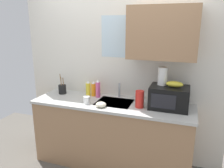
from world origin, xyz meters
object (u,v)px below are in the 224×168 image
dish_soap_bottle_orange (93,89)px  utensil_crock (62,89)px  cereal_canister (140,99)px  dish_soap_bottle_yellow (88,88)px  paper_towel_roll (162,76)px  mug_white (87,100)px  microwave (169,97)px  small_bowl (101,105)px  banana_bunch (175,84)px  dish_soap_bottle_pink (98,89)px

dish_soap_bottle_orange → utensil_crock: (-0.48, -0.05, -0.03)m
dish_soap_bottle_orange → cereal_canister: bearing=-17.1°
dish_soap_bottle_yellow → paper_towel_roll: bearing=-4.1°
mug_white → paper_towel_roll: bearing=14.8°
dish_soap_bottle_orange → microwave: bearing=-6.6°
small_bowl → banana_bunch: bearing=16.6°
paper_towel_roll → dish_soap_bottle_orange: bearing=175.8°
banana_bunch → paper_towel_roll: 0.18m
utensil_crock → banana_bunch: bearing=-2.5°
microwave → small_bowl: microwave is taller
microwave → dish_soap_bottle_pink: 0.97m
paper_towel_roll → microwave: bearing=-27.4°
microwave → mug_white: microwave is taller
dish_soap_bottle_pink → small_bowl: bearing=-62.2°
paper_towel_roll → mug_white: 1.00m
microwave → dish_soap_bottle_pink: (-0.97, 0.09, -0.02)m
paper_towel_roll → small_bowl: bearing=-156.5°
microwave → dish_soap_bottle_orange: bearing=173.4°
dish_soap_bottle_orange → utensil_crock: utensil_crock is taller
microwave → cereal_canister: microwave is taller
microwave → small_bowl: bearing=-162.5°
mug_white → utensil_crock: size_ratio=0.32×
microwave → dish_soap_bottle_pink: microwave is taller
paper_towel_roll → dish_soap_bottle_pink: 0.91m
microwave → dish_soap_bottle_yellow: size_ratio=2.13×
paper_towel_roll → dish_soap_bottle_yellow: size_ratio=1.02×
dish_soap_bottle_orange → small_bowl: bearing=-54.6°
dish_soap_bottle_pink → small_bowl: (0.18, -0.34, -0.09)m
banana_bunch → paper_towel_roll: (-0.15, 0.05, 0.08)m
banana_bunch → dish_soap_bottle_yellow: banana_bunch is taller
microwave → banana_bunch: 0.18m
paper_towel_roll → dish_soap_bottle_yellow: bearing=175.9°
paper_towel_roll → dish_soap_bottle_orange: 0.99m
banana_bunch → paper_towel_roll: paper_towel_roll is taller
dish_soap_bottle_yellow → mug_white: dish_soap_bottle_yellow is taller
dish_soap_bottle_yellow → cereal_canister: dish_soap_bottle_yellow is taller
banana_bunch → small_bowl: size_ratio=1.54×
cereal_canister → dish_soap_bottle_orange: bearing=162.9°
banana_bunch → paper_towel_roll: size_ratio=0.91×
banana_bunch → utensil_crock: bearing=177.5°
dish_soap_bottle_orange → dish_soap_bottle_pink: bearing=-19.1°
dish_soap_bottle_orange → paper_towel_roll: bearing=-4.2°
cereal_canister → dish_soap_bottle_pink: bearing=163.1°
dish_soap_bottle_orange → small_bowl: size_ratio=1.66×
microwave → cereal_canister: bearing=-163.8°
utensil_crock → mug_white: bearing=-26.6°
dish_soap_bottle_pink → dish_soap_bottle_orange: size_ratio=1.17×
mug_white → small_bowl: mug_white is taller
banana_bunch → utensil_crock: size_ratio=0.67×
banana_bunch → dish_soap_bottle_orange: (-1.10, 0.12, -0.20)m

